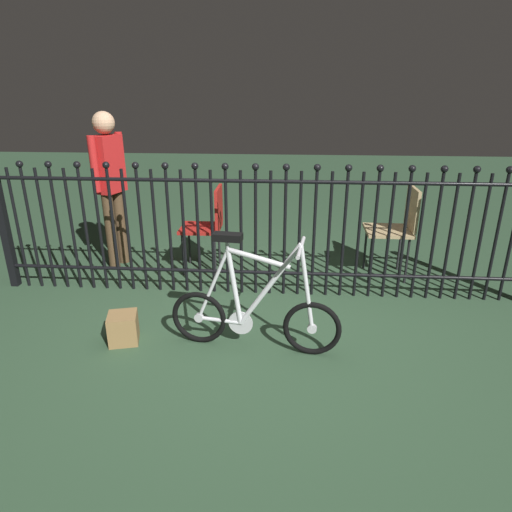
{
  "coord_description": "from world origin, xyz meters",
  "views": [
    {
      "loc": [
        0.25,
        -3.04,
        1.78
      ],
      "look_at": [
        0.02,
        0.21,
        0.55
      ],
      "focal_mm": 31.01,
      "sensor_mm": 36.0,
      "label": 1
    }
  ],
  "objects_px": {
    "bicycle": "(254,311)",
    "chair_red": "(209,221)",
    "chair_tan": "(398,223)",
    "person_visitor": "(110,178)",
    "display_crate": "(123,328)"
  },
  "relations": [
    {
      "from": "bicycle",
      "to": "person_visitor",
      "type": "bearing_deg",
      "value": 135.58
    },
    {
      "from": "display_crate",
      "to": "bicycle",
      "type": "bearing_deg",
      "value": -1.13
    },
    {
      "from": "chair_tan",
      "to": "person_visitor",
      "type": "bearing_deg",
      "value": 177.82
    },
    {
      "from": "bicycle",
      "to": "chair_red",
      "type": "xyz_separation_m",
      "value": [
        -0.57,
        1.48,
        0.22
      ]
    },
    {
      "from": "chair_tan",
      "to": "bicycle",
      "type": "bearing_deg",
      "value": -132.19
    },
    {
      "from": "chair_red",
      "to": "display_crate",
      "type": "xyz_separation_m",
      "value": [
        -0.41,
        -1.46,
        -0.41
      ]
    },
    {
      "from": "chair_red",
      "to": "chair_tan",
      "type": "bearing_deg",
      "value": -1.29
    },
    {
      "from": "chair_red",
      "to": "chair_tan",
      "type": "xyz_separation_m",
      "value": [
        1.87,
        -0.04,
        0.03
      ]
    },
    {
      "from": "chair_tan",
      "to": "display_crate",
      "type": "bearing_deg",
      "value": -148.15
    },
    {
      "from": "bicycle",
      "to": "person_visitor",
      "type": "xyz_separation_m",
      "value": [
        -1.58,
        1.55,
        0.64
      ]
    },
    {
      "from": "chair_red",
      "to": "chair_tan",
      "type": "height_order",
      "value": "chair_tan"
    },
    {
      "from": "person_visitor",
      "to": "display_crate",
      "type": "height_order",
      "value": "person_visitor"
    },
    {
      "from": "bicycle",
      "to": "chair_red",
      "type": "distance_m",
      "value": 1.6
    },
    {
      "from": "chair_red",
      "to": "person_visitor",
      "type": "height_order",
      "value": "person_visitor"
    },
    {
      "from": "bicycle",
      "to": "display_crate",
      "type": "relative_size",
      "value": 5.52
    }
  ]
}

